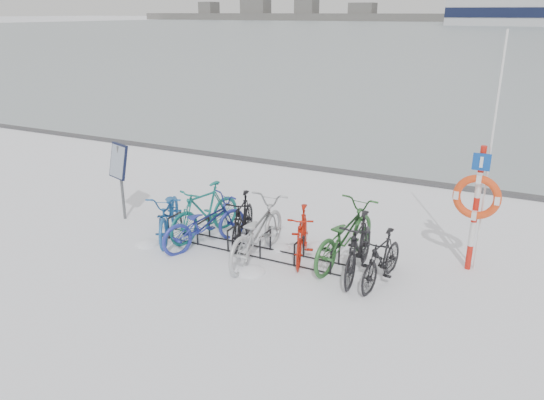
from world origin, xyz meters
The scene contains 17 objects.
ground centered at (0.00, 0.00, 0.00)m, with size 900.00×900.00×0.00m, color white.
ice_sheet centered at (0.00, 155.00, 0.01)m, with size 400.00×298.00×0.02m, color #919DA4.
quay_edge centered at (0.00, 5.90, 0.05)m, with size 400.00×0.25×0.10m, color #3F3F42.
bike_rack centered at (0.00, 0.00, 0.18)m, with size 4.00×0.48×0.46m.
info_board centered at (-3.40, 0.21, 1.27)m, with size 0.63×0.40×1.76m.
lifebuoy_station centered at (3.99, 1.08, 1.42)m, with size 0.82×0.23×4.24m.
shoreline centered at (-122.02, 260.00, 2.79)m, with size 180.00×12.00×9.50m.
bike_0 centered at (-1.88, -0.06, 0.52)m, with size 0.69×1.99×1.04m, color #1B5598.
bike_1 centered at (-1.19, 0.26, 0.58)m, with size 0.55×1.93×1.16m, color #166D67.
bike_2 centered at (-0.93, -0.16, 0.52)m, with size 0.69×1.98×1.04m, color navy.
bike_3 centered at (-0.33, 0.34, 0.52)m, with size 0.49×1.74×1.05m, color black.
bike_4 centered at (0.27, -0.19, 0.58)m, with size 0.77×2.22×1.16m, color #A8ACAF.
bike_5 centered at (1.04, 0.21, 0.51)m, with size 0.48×1.68×1.01m, color #B0190A.
bike_6 centered at (1.82, 0.42, 0.57)m, with size 0.76×2.19×1.15m, color #295C2A.
bike_7 centered at (2.23, 0.02, 0.57)m, with size 0.53×1.89×1.14m, color black.
bike_8 centered at (2.68, -0.09, 0.48)m, with size 0.45×1.59×0.96m, color black.
snow_drifts centered at (-0.15, -0.05, 0.00)m, with size 3.65×2.08×0.19m.
Camera 1 is at (4.71, -8.37, 4.49)m, focal length 35.00 mm.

